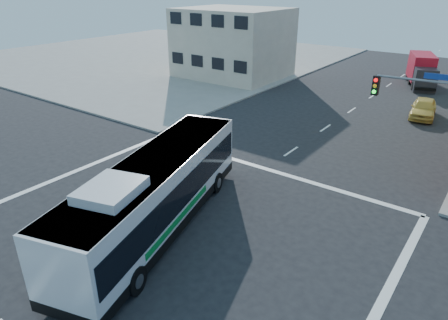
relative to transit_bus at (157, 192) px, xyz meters
The scene contains 7 objects.
ground 2.23m from the transit_bus, 43.62° to the right, with size 120.00×120.00×0.00m, color black.
sidewalk_nw 48.44m from the transit_bus, 134.97° to the left, with size 50.00×50.00×0.15m, color gray.
building_west 33.49m from the transit_bus, 119.04° to the left, with size 12.06×10.06×8.00m.
signal_mast_ne 14.28m from the transit_bus, 44.98° to the left, with size 7.91×1.13×8.07m.
transit_bus is the anchor object (origin of this frame).
box_truck 38.14m from the transit_bus, 84.55° to the left, with size 4.59×7.81×3.38m.
parked_car 26.76m from the transit_bus, 76.00° to the left, with size 1.94×4.83×1.65m, color #E4C351.
Camera 1 is at (11.47, -10.60, 11.07)m, focal length 32.00 mm.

